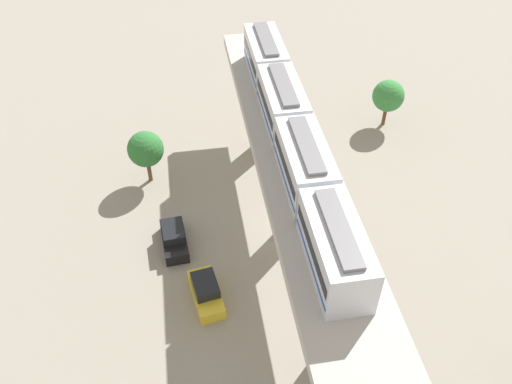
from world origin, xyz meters
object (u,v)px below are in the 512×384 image
(train, at_px, (293,132))
(tree_far_corner, at_px, (388,96))
(parked_car_black, at_px, (174,238))
(tree_mid_lot, at_px, (146,149))
(parked_car_yellow, at_px, (206,292))

(train, height_order, tree_far_corner, train)
(train, bearing_deg, parked_car_black, 175.87)
(train, distance_m, tree_mid_lot, 15.35)
(parked_car_yellow, height_order, parked_car_black, same)
(parked_car_black, height_order, tree_mid_lot, tree_mid_lot)
(train, height_order, tree_mid_lot, train)
(tree_mid_lot, distance_m, tree_far_corner, 23.90)
(parked_car_yellow, distance_m, parked_car_black, 5.85)
(parked_car_black, distance_m, tree_far_corner, 25.42)
(parked_car_yellow, xyz_separation_m, tree_far_corner, (19.68, 18.60, 2.54))
(train, xyz_separation_m, parked_car_yellow, (-6.88, -4.87, -9.53))
(train, bearing_deg, tree_far_corner, 47.00)
(parked_car_black, xyz_separation_m, tree_far_corner, (21.64, 13.09, 2.54))
(train, relative_size, parked_car_yellow, 6.20)
(tree_mid_lot, height_order, tree_far_corner, tree_mid_lot)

